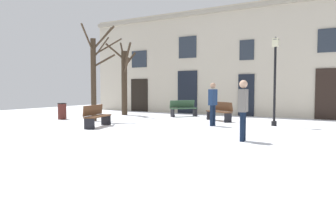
# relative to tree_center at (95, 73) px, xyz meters

# --- Properties ---
(ground_plane) EXTENTS (29.81, 29.81, 0.00)m
(ground_plane) POSITION_rel_tree_center_xyz_m (4.00, -1.39, -2.34)
(ground_plane) COLOR white
(building_facade) EXTENTS (18.63, 0.60, 6.43)m
(building_facade) POSITION_rel_tree_center_xyz_m (3.99, 6.44, 0.92)
(building_facade) COLOR #BCB29E
(building_facade) RESTS_ON ground
(tree_center) EXTENTS (1.93, 2.46, 4.63)m
(tree_center) POSITION_rel_tree_center_xyz_m (0.00, 0.00, 0.00)
(tree_center) COLOR #382B1E
(tree_center) RESTS_ON ground
(tree_near_facade) EXTENTS (1.70, 1.74, 4.38)m
(tree_near_facade) POSITION_rel_tree_center_xyz_m (-0.84, 3.38, -0.15)
(tree_near_facade) COLOR #382B1E
(tree_near_facade) RESTS_ON ground
(streetlamp) EXTENTS (0.30, 0.30, 3.75)m
(streetlamp) POSITION_rel_tree_center_xyz_m (7.96, 2.26, -0.04)
(streetlamp) COLOR black
(streetlamp) RESTS_ON ground
(litter_bin) EXTENTS (0.45, 0.45, 0.84)m
(litter_bin) POSITION_rel_tree_center_xyz_m (-2.02, -0.27, -1.92)
(litter_bin) COLOR #4C1E19
(litter_bin) RESTS_ON ground
(bench_back_to_back_left) EXTENTS (0.89, 1.66, 0.91)m
(bench_back_to_back_left) POSITION_rel_tree_center_xyz_m (1.72, -1.77, -1.89)
(bench_back_to_back_left) COLOR #51331E
(bench_back_to_back_left) RESTS_ON ground
(bench_near_center_tree) EXTENTS (1.28, 1.52, 0.92)m
(bench_near_center_tree) POSITION_rel_tree_center_xyz_m (2.67, 4.22, -1.87)
(bench_near_center_tree) COLOR #2D4C33
(bench_near_center_tree) RESTS_ON ground
(bench_by_litter_bin) EXTENTS (1.57, 1.26, 0.93)m
(bench_by_litter_bin) POSITION_rel_tree_center_xyz_m (5.28, 2.98, -1.87)
(bench_by_litter_bin) COLOR #51331E
(bench_by_litter_bin) RESTS_ON ground
(person_near_bench) EXTENTS (0.24, 0.39, 1.83)m
(person_near_bench) POSITION_rel_tree_center_xyz_m (7.88, -2.12, -1.31)
(person_near_bench) COLOR black
(person_near_bench) RESTS_ON ground
(person_crossing_plaza) EXTENTS (0.29, 0.42, 1.82)m
(person_crossing_plaza) POSITION_rel_tree_center_xyz_m (5.72, 0.94, -1.32)
(person_crossing_plaza) COLOR black
(person_crossing_plaza) RESTS_ON ground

